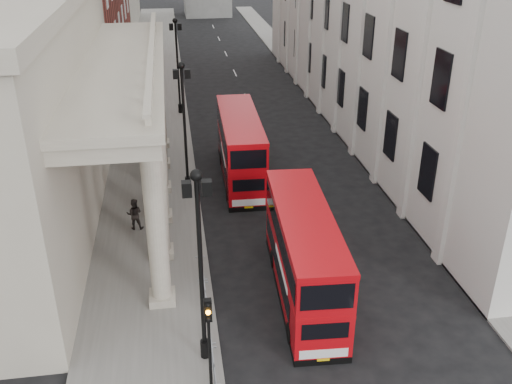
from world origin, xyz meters
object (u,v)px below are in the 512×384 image
at_px(pedestrian_a, 157,215).
at_px(bus_near, 304,253).
at_px(lamp_post_south, 200,257).
at_px(lamp_post_mid, 184,119).
at_px(pedestrian_b, 134,214).
at_px(bus_far, 240,146).
at_px(pedestrian_c, 154,165).
at_px(lamp_post_north, 177,60).
at_px(traffic_light, 209,330).

bearing_deg(pedestrian_a, bus_near, -33.95).
bearing_deg(pedestrian_a, lamp_post_south, -67.69).
xyz_separation_m(lamp_post_mid, bus_near, (4.91, -12.18, -2.67)).
xyz_separation_m(lamp_post_mid, pedestrian_b, (-3.20, -4.89, -3.86)).
height_order(lamp_post_south, bus_far, lamp_post_south).
relative_size(bus_near, pedestrian_c, 6.02).
height_order(lamp_post_mid, pedestrian_a, lamp_post_mid).
height_order(lamp_post_south, pedestrian_c, lamp_post_south).
bearing_deg(lamp_post_north, lamp_post_mid, -90.00).
xyz_separation_m(traffic_light, bus_near, (4.81, 5.84, -0.87)).
distance_m(lamp_post_north, traffic_light, 34.07).
bearing_deg(lamp_post_south, bus_far, 78.15).
xyz_separation_m(lamp_post_south, lamp_post_north, (0.00, 32.00, 0.00)).
bearing_deg(pedestrian_a, lamp_post_north, 96.96).
relative_size(traffic_light, bus_near, 0.43).
bearing_deg(traffic_light, bus_far, 79.64).
bearing_deg(pedestrian_a, pedestrian_c, 104.07).
relative_size(lamp_post_north, pedestrian_a, 4.91).
relative_size(lamp_post_north, bus_near, 0.83).
xyz_separation_m(lamp_post_south, pedestrian_c, (-2.18, 18.20, -3.96)).
relative_size(lamp_post_north, pedestrian_c, 5.00).
bearing_deg(bus_near, lamp_post_mid, 115.01).
relative_size(lamp_post_south, traffic_light, 1.93).
xyz_separation_m(bus_far, pedestrian_b, (-6.85, -6.32, -1.25)).
bearing_deg(pedestrian_c, pedestrian_b, -75.31).
relative_size(lamp_post_mid, bus_near, 0.83).
bearing_deg(pedestrian_a, traffic_light, -68.79).
bearing_deg(lamp_post_south, pedestrian_b, 106.06).
distance_m(bus_near, bus_far, 13.67).
relative_size(lamp_post_mid, lamp_post_north, 1.00).
xyz_separation_m(bus_near, pedestrian_a, (-6.86, 7.15, -1.27)).
xyz_separation_m(bus_far, pedestrian_c, (-5.83, 0.77, -1.34)).
height_order(lamp_post_south, traffic_light, lamp_post_south).
relative_size(pedestrian_a, pedestrian_c, 1.02).
relative_size(bus_far, pedestrian_a, 6.04).
bearing_deg(bus_near, lamp_post_south, -139.09).
bearing_deg(bus_far, pedestrian_a, -129.38).
height_order(lamp_post_mid, lamp_post_north, same).
height_order(traffic_light, bus_near, traffic_light).
xyz_separation_m(lamp_post_north, traffic_light, (0.10, -34.02, -1.80)).
distance_m(lamp_post_north, bus_near, 28.73).
bearing_deg(pedestrian_a, lamp_post_mid, 81.08).
height_order(traffic_light, pedestrian_b, traffic_light).
distance_m(lamp_post_mid, traffic_light, 18.11).
bearing_deg(lamp_post_south, lamp_post_north, 90.00).
relative_size(bus_near, pedestrian_a, 5.92).
bearing_deg(bus_far, lamp_post_north, 105.67).
height_order(bus_near, bus_far, bus_far).
bearing_deg(pedestrian_b, lamp_post_south, 111.55).
bearing_deg(bus_far, lamp_post_south, -100.27).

